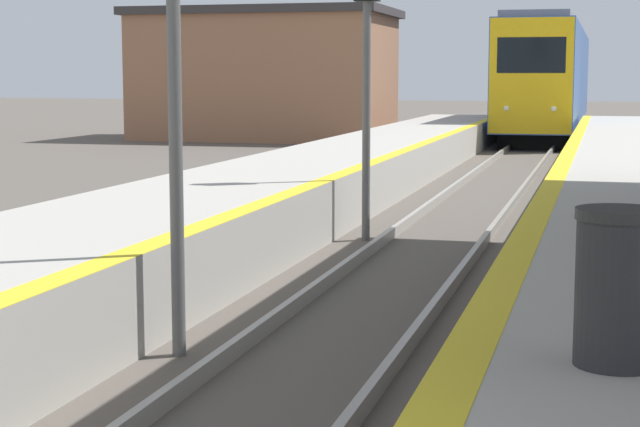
% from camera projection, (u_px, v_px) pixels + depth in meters
% --- Properties ---
extents(train, '(2.68, 23.52, 4.53)m').
position_uv_depth(train, '(550.00, 78.00, 44.94)').
color(train, black).
rests_on(train, ground).
extents(signal_near, '(0.36, 0.31, 4.43)m').
position_uv_depth(signal_near, '(173.00, 0.00, 9.04)').
color(signal_near, '#595959').
rests_on(signal_near, ground).
extents(signal_mid, '(0.36, 0.31, 4.43)m').
position_uv_depth(signal_mid, '(367.00, 31.00, 15.61)').
color(signal_mid, '#595959').
rests_on(signal_mid, ground).
extents(trash_bin, '(0.48, 0.48, 0.85)m').
position_uv_depth(trash_bin, '(618.00, 287.00, 5.70)').
color(trash_bin, '#262628').
rests_on(trash_bin, platform_right).
extents(station_building, '(9.76, 5.94, 4.95)m').
position_uv_depth(station_building, '(266.00, 74.00, 41.05)').
color(station_building, '#9E6B4C').
rests_on(station_building, ground).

